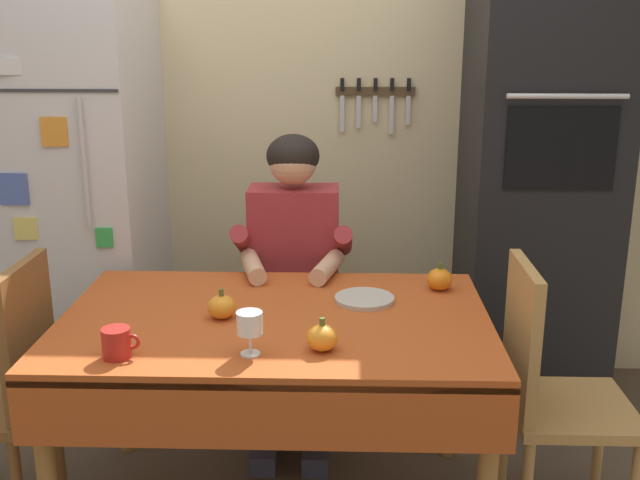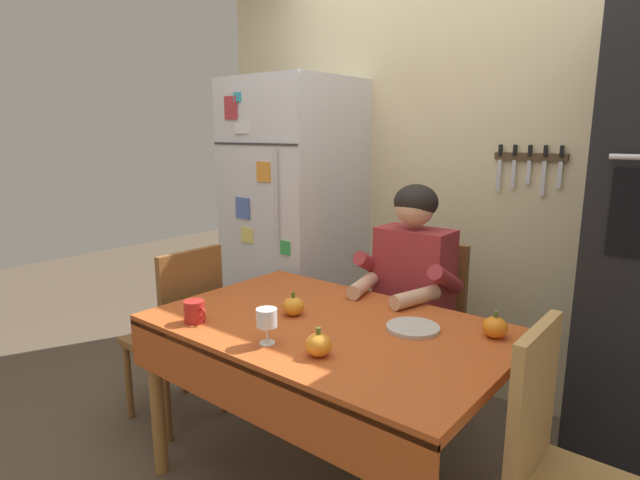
# 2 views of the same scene
# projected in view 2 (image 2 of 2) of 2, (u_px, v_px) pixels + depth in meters

# --- Properties ---
(back_wall_assembly) EXTENTS (3.70, 0.13, 2.60)m
(back_wall_assembly) POSITION_uv_depth(u_px,v_px,m) (475.00, 166.00, 2.85)
(back_wall_assembly) COLOR beige
(back_wall_assembly) RESTS_ON ground
(refrigerator) EXTENTS (0.68, 0.71, 1.80)m
(refrigerator) POSITION_uv_depth(u_px,v_px,m) (295.00, 226.00, 3.25)
(refrigerator) COLOR silver
(refrigerator) RESTS_ON ground
(dining_table) EXTENTS (1.40, 0.90, 0.74)m
(dining_table) POSITION_uv_depth(u_px,v_px,m) (325.00, 344.00, 2.04)
(dining_table) COLOR #9E6B33
(dining_table) RESTS_ON ground
(chair_behind_person) EXTENTS (0.40, 0.40, 0.93)m
(chair_behind_person) POSITION_uv_depth(u_px,v_px,m) (423.00, 324.00, 2.66)
(chair_behind_person) COLOR brown
(chair_behind_person) RESTS_ON ground
(seated_person) EXTENTS (0.47, 0.55, 1.25)m
(seated_person) POSITION_uv_depth(u_px,v_px,m) (407.00, 290.00, 2.47)
(seated_person) COLOR #38384C
(seated_person) RESTS_ON ground
(chair_left_side) EXTENTS (0.40, 0.40, 0.93)m
(chair_left_side) POSITION_uv_depth(u_px,v_px,m) (181.00, 328.00, 2.60)
(chair_left_side) COLOR brown
(chair_left_side) RESTS_ON ground
(chair_right_side) EXTENTS (0.40, 0.40, 0.93)m
(chair_right_side) POSITION_uv_depth(u_px,v_px,m) (563.00, 468.00, 1.52)
(chair_right_side) COLOR tan
(chair_right_side) RESTS_ON ground
(coffee_mug) EXTENTS (0.11, 0.08, 0.09)m
(coffee_mug) POSITION_uv_depth(u_px,v_px,m) (195.00, 311.00, 2.04)
(coffee_mug) COLOR #B2231E
(coffee_mug) RESTS_ON dining_table
(wine_glass) EXTENTS (0.08, 0.08, 0.13)m
(wine_glass) POSITION_uv_depth(u_px,v_px,m) (267.00, 319.00, 1.82)
(wine_glass) COLOR white
(wine_glass) RESTS_ON dining_table
(pumpkin_large) EXTENTS (0.09, 0.09, 0.10)m
(pumpkin_large) POSITION_uv_depth(u_px,v_px,m) (319.00, 345.00, 1.73)
(pumpkin_large) COLOR orange
(pumpkin_large) RESTS_ON dining_table
(pumpkin_medium) EXTENTS (0.09, 0.09, 0.10)m
(pumpkin_medium) POSITION_uv_depth(u_px,v_px,m) (495.00, 327.00, 1.89)
(pumpkin_medium) COLOR orange
(pumpkin_medium) RESTS_ON dining_table
(pumpkin_small) EXTENTS (0.09, 0.09, 0.10)m
(pumpkin_small) POSITION_uv_depth(u_px,v_px,m) (293.00, 306.00, 2.12)
(pumpkin_small) COLOR orange
(pumpkin_small) RESTS_ON dining_table
(serving_tray) EXTENTS (0.21, 0.21, 0.02)m
(serving_tray) POSITION_uv_depth(u_px,v_px,m) (413.00, 328.00, 1.97)
(serving_tray) COLOR #B7B2A8
(serving_tray) RESTS_ON dining_table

